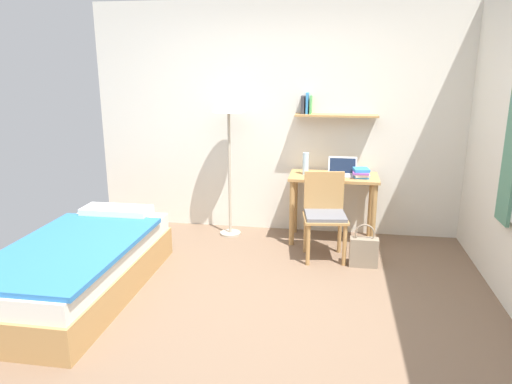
# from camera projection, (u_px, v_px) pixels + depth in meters

# --- Properties ---
(ground_plane) EXTENTS (5.28, 5.28, 0.00)m
(ground_plane) POSITION_uv_depth(u_px,v_px,m) (254.00, 310.00, 3.84)
(ground_plane) COLOR brown
(wall_back) EXTENTS (4.40, 0.27, 2.60)m
(wall_back) POSITION_uv_depth(u_px,v_px,m) (284.00, 120.00, 5.43)
(wall_back) COLOR silver
(wall_back) RESTS_ON ground_plane
(bed) EXTENTS (0.98, 2.01, 0.54)m
(bed) POSITION_uv_depth(u_px,v_px,m) (79.00, 267.00, 4.08)
(bed) COLOR #B2844C
(bed) RESTS_ON ground_plane
(desk) EXTENTS (0.95, 0.51, 0.75)m
(desk) POSITION_uv_depth(u_px,v_px,m) (333.00, 189.00, 5.21)
(desk) COLOR #B2844C
(desk) RESTS_ON ground_plane
(desk_chair) EXTENTS (0.48, 0.46, 0.87)m
(desk_chair) POSITION_uv_depth(u_px,v_px,m) (325.00, 211.00, 4.80)
(desk_chair) COLOR #B2844C
(desk_chair) RESTS_ON ground_plane
(standing_lamp) EXTENTS (0.36, 0.36, 1.63)m
(standing_lamp) POSITION_uv_depth(u_px,v_px,m) (229.00, 111.00, 5.18)
(standing_lamp) COLOR #B2A893
(standing_lamp) RESTS_ON ground_plane
(laptop) EXTENTS (0.31, 0.21, 0.19)m
(laptop) POSITION_uv_depth(u_px,v_px,m) (342.00, 171.00, 5.18)
(laptop) COLOR #B7BABF
(laptop) RESTS_ON desk
(water_bottle) EXTENTS (0.07, 0.07, 0.24)m
(water_bottle) POSITION_uv_depth(u_px,v_px,m) (306.00, 164.00, 5.19)
(water_bottle) COLOR silver
(water_bottle) RESTS_ON desk
(book_stack) EXTENTS (0.18, 0.23, 0.10)m
(book_stack) POSITION_uv_depth(u_px,v_px,m) (361.00, 173.00, 5.07)
(book_stack) COLOR #3384C6
(book_stack) RESTS_ON desk
(handbag) EXTENTS (0.27, 0.12, 0.43)m
(handbag) POSITION_uv_depth(u_px,v_px,m) (364.00, 251.00, 4.64)
(handbag) COLOR gray
(handbag) RESTS_ON ground_plane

